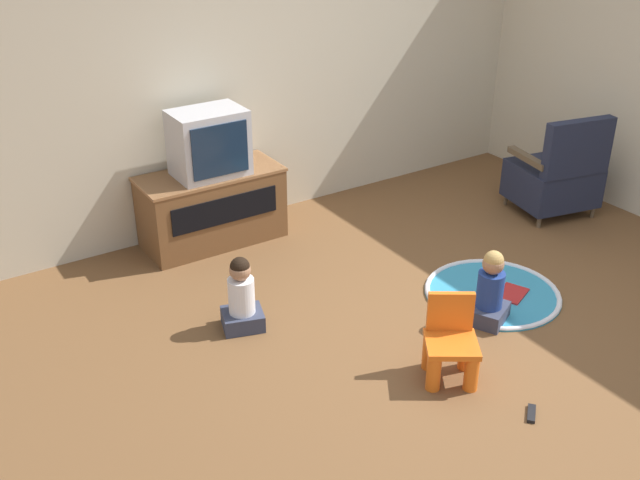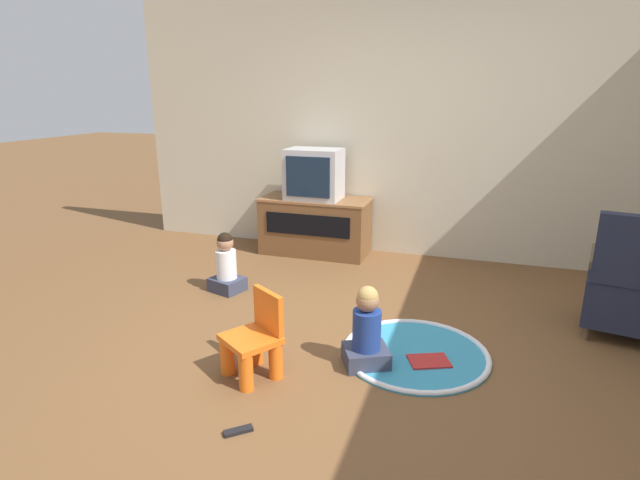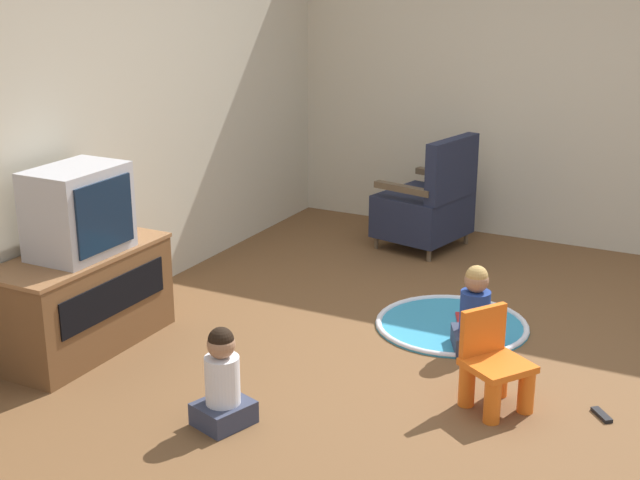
# 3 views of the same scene
# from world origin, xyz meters

# --- Properties ---
(ground_plane) EXTENTS (30.00, 30.00, 0.00)m
(ground_plane) POSITION_xyz_m (0.00, 0.00, 0.00)
(ground_plane) COLOR brown
(wall_back) EXTENTS (5.58, 0.12, 2.64)m
(wall_back) POSITION_xyz_m (-0.21, 2.34, 1.32)
(wall_back) COLOR beige
(wall_back) RESTS_ON ground_plane
(tv_cabinet) EXTENTS (1.14, 0.52, 0.60)m
(tv_cabinet) POSITION_xyz_m (-0.90, 2.01, 0.31)
(tv_cabinet) COLOR brown
(tv_cabinet) RESTS_ON ground_plane
(television) EXTENTS (0.56, 0.40, 0.52)m
(television) POSITION_xyz_m (-0.90, 1.98, 0.86)
(television) COLOR #B7B7BC
(television) RESTS_ON tv_cabinet
(black_armchair) EXTENTS (0.77, 0.72, 0.92)m
(black_armchair) POSITION_xyz_m (1.86, 0.87, 0.35)
(black_armchair) COLOR brown
(black_armchair) RESTS_ON ground_plane
(yellow_kid_chair) EXTENTS (0.42, 0.42, 0.52)m
(yellow_kid_chair) POSITION_xyz_m (-0.48, -0.40, 0.21)
(yellow_kid_chair) COLOR orange
(yellow_kid_chair) RESTS_ON ground_plane
(play_mat) EXTENTS (0.98, 0.98, 0.04)m
(play_mat) POSITION_xyz_m (0.43, 0.14, 0.01)
(play_mat) COLOR teal
(play_mat) RESTS_ON ground_plane
(child_watching_left) EXTENTS (0.35, 0.34, 0.54)m
(child_watching_left) POSITION_xyz_m (0.15, -0.09, 0.23)
(child_watching_left) COLOR #33384C
(child_watching_left) RESTS_ON ground_plane
(child_watching_center) EXTENTS (0.33, 0.31, 0.53)m
(child_watching_center) POSITION_xyz_m (-1.29, 0.75, 0.23)
(child_watching_center) COLOR #33384C
(child_watching_center) RESTS_ON ground_plane
(book) EXTENTS (0.31, 0.27, 0.02)m
(book) POSITION_xyz_m (0.53, 0.05, 0.01)
(book) COLOR #B22323
(book) RESTS_ON ground_plane
(remote_control) EXTENTS (0.14, 0.13, 0.02)m
(remote_control) POSITION_xyz_m (-0.32, -0.94, 0.01)
(remote_control) COLOR black
(remote_control) RESTS_ON ground_plane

